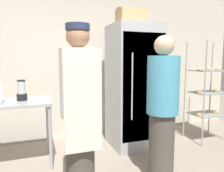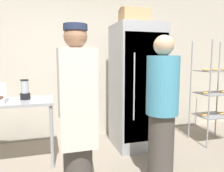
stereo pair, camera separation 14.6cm
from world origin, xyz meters
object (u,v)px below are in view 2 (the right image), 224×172
Objects in this scene: cardboard_storage_box at (134,16)px; person_customer at (162,110)px; refrigerator at (137,87)px; person_baker at (77,109)px; blender_pitcher at (25,91)px; baking_rack at (214,92)px.

cardboard_storage_box is 1.62m from person_customer.
refrigerator reaches higher than person_customer.
cardboard_storage_box reaches higher than person_baker.
refrigerator is 1.68m from blender_pitcher.
person_baker is (0.58, -0.99, -0.08)m from blender_pitcher.
baking_rack is 1.74m from person_customer.
refrigerator is at bearing 2.31° from blender_pitcher.
baking_rack is 1.86m from cardboard_storage_box.
refrigerator reaches higher than person_baker.
baking_rack is at bearing -6.82° from cardboard_storage_box.
blender_pitcher is (-3.00, 0.15, 0.13)m from baking_rack.
refrigerator reaches higher than blender_pitcher.
baking_rack is 3.01m from blender_pitcher.
person_customer is (-0.09, -1.07, -1.21)m from cardboard_storage_box.
blender_pitcher is (-1.68, -0.07, 0.01)m from refrigerator.
person_customer is at bearing -34.83° from blender_pitcher.
baking_rack is 0.98× the size of person_baker.
refrigerator is at bearing 81.27° from person_customer.
refrigerator is 1.35m from baking_rack.
baking_rack is at bearing 19.11° from person_baker.
blender_pitcher is 1.84m from person_customer.
person_baker is at bearing -59.78° from blender_pitcher.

